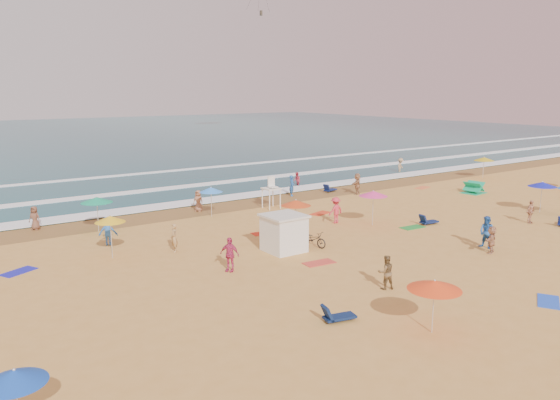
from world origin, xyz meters
TOP-DOWN VIEW (x-y plane):
  - ground at (0.00, 0.00)m, footprint 220.00×220.00m
  - ocean at (0.00, 84.00)m, footprint 220.00×140.00m
  - wet_sand at (0.00, 12.50)m, footprint 220.00×220.00m
  - surf_foam at (0.00, 21.32)m, footprint 200.00×18.70m
  - cabana at (-5.94, -0.00)m, footprint 2.00×2.00m
  - cabana_roof at (-5.94, -0.00)m, footprint 2.20×2.20m
  - bicycle at (-4.04, -0.30)m, footprint 1.04×1.86m
  - lifeguard_stand at (-0.10, 9.83)m, footprint 1.20×1.20m
  - beach_umbrellas at (0.37, 0.00)m, footprint 61.62×25.71m
  - loungers at (8.44, -2.60)m, footprint 62.54×22.40m
  - towels at (-2.63, -3.15)m, footprint 40.39×26.94m
  - popup_tents at (21.17, 0.84)m, footprint 8.35×9.59m
  - beachgoers at (0.47, 4.28)m, footprint 47.59×25.73m

SIDE VIEW (x-z plane):
  - ground at x=0.00m, z-range 0.00..0.00m
  - ocean at x=0.00m, z-range -0.09..0.09m
  - wet_sand at x=0.00m, z-range 0.01..0.01m
  - towels at x=-2.63m, z-range 0.00..0.03m
  - surf_foam at x=0.00m, z-range 0.08..0.12m
  - loungers at x=8.44m, z-range 0.00..0.34m
  - bicycle at x=-4.04m, z-range 0.00..0.93m
  - popup_tents at x=21.17m, z-range 0.00..1.20m
  - beachgoers at x=0.47m, z-range -0.25..1.90m
  - cabana at x=-5.94m, z-range 0.00..2.00m
  - lifeguard_stand at x=-0.10m, z-range 0.00..2.10m
  - cabana_roof at x=-5.94m, z-range 2.00..2.12m
  - beach_umbrellas at x=0.37m, z-range 1.72..2.44m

